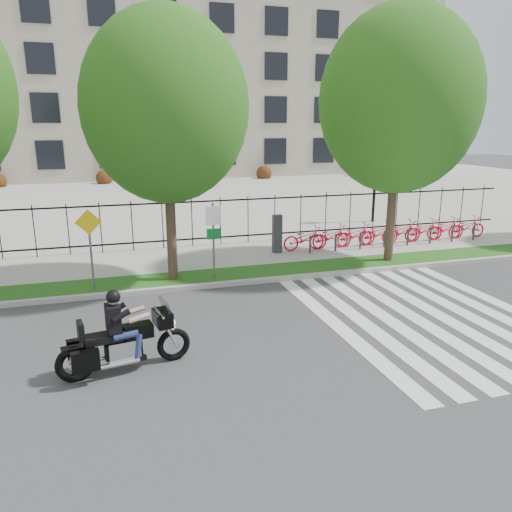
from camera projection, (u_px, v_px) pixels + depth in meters
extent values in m
plane|color=#3E3E41|center=(258.00, 337.00, 12.29)|extent=(120.00, 120.00, 0.00)
cube|color=#A29F98|center=(220.00, 284.00, 16.06)|extent=(60.00, 0.20, 0.15)
cube|color=#1A4C13|center=(215.00, 277.00, 16.85)|extent=(60.00, 1.50, 0.15)
cube|color=gray|center=(201.00, 258.00, 19.16)|extent=(60.00, 3.50, 0.15)
cube|color=gray|center=(154.00, 197.00, 35.39)|extent=(80.00, 34.00, 0.10)
cube|color=#ABA28A|center=(129.00, 74.00, 51.30)|extent=(60.00, 20.00, 20.00)
cylinder|color=black|center=(375.00, 185.00, 25.67)|extent=(0.14, 0.14, 4.00)
cylinder|color=black|center=(377.00, 148.00, 25.18)|extent=(0.06, 0.70, 0.70)
sphere|color=white|center=(371.00, 146.00, 25.06)|extent=(0.36, 0.36, 0.36)
sphere|color=white|center=(383.00, 145.00, 25.26)|extent=(0.36, 0.36, 0.36)
cylinder|color=#32241B|center=(171.00, 220.00, 15.93)|extent=(0.32, 0.32, 3.91)
ellipsoid|color=#174F12|center=(166.00, 107.00, 15.04)|extent=(5.05, 5.05, 5.81)
cylinder|color=#32241B|center=(392.00, 206.00, 18.17)|extent=(0.32, 0.32, 4.04)
ellipsoid|color=#174F12|center=(399.00, 100.00, 17.22)|extent=(5.57, 5.57, 6.40)
cube|color=#2D2D33|center=(277.00, 234.00, 19.56)|extent=(0.35, 0.25, 1.50)
imported|color=red|center=(305.00, 238.00, 19.97)|extent=(1.85, 0.64, 0.97)
cylinder|color=#2D2D33|center=(310.00, 244.00, 19.54)|extent=(0.08, 0.08, 0.70)
imported|color=red|center=(330.00, 237.00, 20.27)|extent=(1.85, 0.64, 0.97)
cylinder|color=#2D2D33|center=(336.00, 243.00, 19.85)|extent=(0.08, 0.08, 0.70)
imported|color=red|center=(355.00, 235.00, 20.58)|extent=(1.85, 0.64, 0.97)
cylinder|color=#2D2D33|center=(360.00, 241.00, 20.16)|extent=(0.08, 0.08, 0.70)
imported|color=red|center=(378.00, 233.00, 20.89)|extent=(1.85, 0.64, 0.97)
cylinder|color=#2D2D33|center=(384.00, 239.00, 20.47)|extent=(0.08, 0.08, 0.70)
imported|color=red|center=(401.00, 232.00, 21.20)|extent=(1.85, 0.64, 0.97)
cylinder|color=#2D2D33|center=(408.00, 237.00, 20.77)|extent=(0.08, 0.08, 0.70)
imported|color=red|center=(424.00, 230.00, 21.51)|extent=(1.85, 0.64, 0.97)
cylinder|color=#2D2D33|center=(430.00, 236.00, 21.08)|extent=(0.08, 0.08, 0.70)
imported|color=red|center=(445.00, 229.00, 21.82)|extent=(1.85, 0.64, 0.97)
cylinder|color=#2D2D33|center=(452.00, 234.00, 21.39)|extent=(0.08, 0.08, 0.70)
imported|color=red|center=(466.00, 227.00, 22.13)|extent=(1.85, 0.64, 0.97)
cylinder|color=#2D2D33|center=(474.00, 232.00, 21.70)|extent=(0.08, 0.08, 0.70)
cylinder|color=#59595B|center=(214.00, 241.00, 16.16)|extent=(0.07, 0.07, 2.50)
cube|color=white|center=(213.00, 216.00, 15.90)|extent=(0.50, 0.03, 0.60)
cube|color=#0C6626|center=(214.00, 234.00, 16.06)|extent=(0.45, 0.03, 0.35)
cylinder|color=#59595B|center=(91.00, 251.00, 15.11)|extent=(0.07, 0.07, 2.40)
cube|color=yellow|center=(88.00, 222.00, 14.84)|extent=(0.78, 0.03, 0.78)
torus|color=black|center=(174.00, 344.00, 11.02)|extent=(0.77, 0.27, 0.75)
torus|color=black|center=(75.00, 364.00, 10.12)|extent=(0.81, 0.30, 0.80)
cube|color=black|center=(163.00, 318.00, 10.76)|extent=(0.43, 0.65, 0.33)
cube|color=#26262B|center=(165.00, 307.00, 10.72)|extent=(0.25, 0.57, 0.33)
cube|color=silver|center=(124.00, 349.00, 10.52)|extent=(0.71, 0.48, 0.44)
cube|color=black|center=(138.00, 331.00, 10.57)|extent=(0.65, 0.47, 0.28)
cube|color=black|center=(104.00, 338.00, 10.26)|extent=(0.82, 0.52, 0.15)
cube|color=black|center=(81.00, 331.00, 10.01)|extent=(0.17, 0.38, 0.37)
cube|color=black|center=(85.00, 361.00, 9.87)|extent=(0.57, 0.27, 0.44)
cube|color=black|center=(81.00, 348.00, 10.43)|extent=(0.57, 0.27, 0.44)
cube|color=black|center=(113.00, 318.00, 10.26)|extent=(0.33, 0.47, 0.57)
sphere|color=tan|center=(113.00, 299.00, 10.16)|extent=(0.25, 0.25, 0.25)
sphere|color=black|center=(113.00, 297.00, 10.15)|extent=(0.29, 0.29, 0.29)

